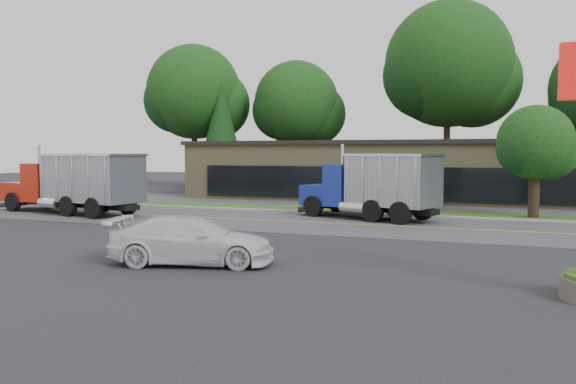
# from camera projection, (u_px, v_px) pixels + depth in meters

# --- Properties ---
(ground) EXTENTS (140.00, 140.00, 0.00)m
(ground) POSITION_uv_depth(u_px,v_px,m) (240.00, 254.00, 19.02)
(ground) COLOR #343439
(ground) RESTS_ON ground
(road) EXTENTS (60.00, 8.00, 0.02)m
(road) POSITION_uv_depth(u_px,v_px,m) (318.00, 223.00, 27.44)
(road) COLOR #59595E
(road) RESTS_ON ground
(center_line) EXTENTS (60.00, 0.12, 0.01)m
(center_line) POSITION_uv_depth(u_px,v_px,m) (318.00, 223.00, 27.44)
(center_line) COLOR gold
(center_line) RESTS_ON ground
(curb) EXTENTS (60.00, 0.30, 0.12)m
(curb) POSITION_uv_depth(u_px,v_px,m) (341.00, 214.00, 31.36)
(curb) COLOR #9E9E99
(curb) RESTS_ON ground
(grass_verge) EXTENTS (60.00, 3.40, 0.03)m
(grass_verge) POSITION_uv_depth(u_px,v_px,m) (349.00, 211.00, 33.05)
(grass_verge) COLOR #326021
(grass_verge) RESTS_ON ground
(far_parking) EXTENTS (60.00, 7.00, 0.02)m
(far_parking) POSITION_uv_depth(u_px,v_px,m) (367.00, 204.00, 37.73)
(far_parking) COLOR #59595E
(far_parking) RESTS_ON ground
(strip_mall) EXTENTS (32.00, 12.00, 4.00)m
(strip_mall) POSITION_uv_depth(u_px,v_px,m) (410.00, 172.00, 42.51)
(strip_mall) COLOR #95845B
(strip_mall) RESTS_ON ground
(tree_far_a) EXTENTS (9.84, 9.26, 14.03)m
(tree_far_a) POSITION_uv_depth(u_px,v_px,m) (196.00, 97.00, 55.31)
(tree_far_a) COLOR #382619
(tree_far_a) RESTS_ON ground
(tree_far_b) EXTENTS (8.57, 8.06, 12.22)m
(tree_far_b) POSITION_uv_depth(u_px,v_px,m) (298.00, 107.00, 53.79)
(tree_far_b) COLOR #382619
(tree_far_b) RESTS_ON ground
(tree_far_c) EXTENTS (11.62, 10.93, 16.57)m
(tree_far_c) POSITION_uv_depth(u_px,v_px,m) (450.00, 71.00, 48.77)
(tree_far_c) COLOR #382619
(tree_far_c) RESTS_ON ground
(evergreen_left) EXTENTS (4.60, 4.60, 10.45)m
(evergreen_left) POSITION_uv_depth(u_px,v_px,m) (221.00, 128.00, 52.22)
(evergreen_left) COLOR #382619
(evergreen_left) RESTS_ON ground
(tree_verge) EXTENTS (4.16, 3.91, 5.93)m
(tree_verge) POSITION_uv_depth(u_px,v_px,m) (537.00, 146.00, 29.35)
(tree_verge) COLOR #382619
(tree_verge) RESTS_ON ground
(dump_truck_red) EXTENTS (10.13, 4.36, 3.36)m
(dump_truck_red) POSITION_uv_depth(u_px,v_px,m) (76.00, 182.00, 31.33)
(dump_truck_red) COLOR black
(dump_truck_red) RESTS_ON ground
(dump_truck_blue) EXTENTS (7.75, 4.83, 3.36)m
(dump_truck_blue) POSITION_uv_depth(u_px,v_px,m) (375.00, 185.00, 28.79)
(dump_truck_blue) COLOR black
(dump_truck_blue) RESTS_ON ground
(rally_car) EXTENTS (5.42, 3.30, 1.47)m
(rally_car) POSITION_uv_depth(u_px,v_px,m) (192.00, 240.00, 17.28)
(rally_car) COLOR silver
(rally_car) RESTS_ON ground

